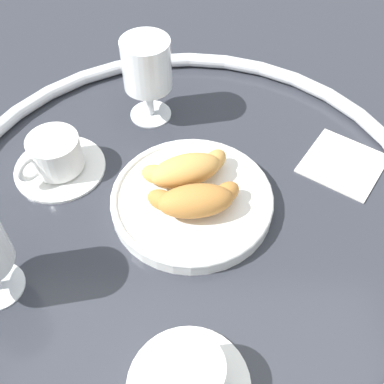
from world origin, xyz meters
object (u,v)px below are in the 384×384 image
at_px(croissant_large, 195,200).
at_px(folded_napkin, 343,163).
at_px(coffee_cup_near, 56,157).
at_px(croissant_small, 188,170).
at_px(pastry_plate, 192,200).
at_px(juice_glass_left, 147,69).
at_px(coffee_cup_far, 188,380).

height_order(croissant_large, folded_napkin, croissant_large).
bearing_deg(coffee_cup_near, croissant_small, -10.59).
height_order(pastry_plate, croissant_large, croissant_large).
bearing_deg(coffee_cup_near, pastry_plate, -18.32).
height_order(croissant_large, croissant_small, same).
height_order(pastry_plate, folded_napkin, pastry_plate).
height_order(pastry_plate, juice_glass_left, juice_glass_left).
xyz_separation_m(croissant_large, coffee_cup_near, (-0.20, 0.09, -0.02)).
xyz_separation_m(pastry_plate, croissant_small, (-0.01, 0.03, 0.03)).
distance_m(coffee_cup_far, juice_glass_left, 0.45).
relative_size(croissant_small, coffee_cup_far, 0.96).
relative_size(coffee_cup_near, coffee_cup_far, 1.00).
distance_m(croissant_large, juice_glass_left, 0.23).
height_order(croissant_small, coffee_cup_near, croissant_small).
height_order(pastry_plate, croissant_small, croissant_small).
bearing_deg(croissant_large, folded_napkin, 25.37).
distance_m(coffee_cup_near, coffee_cup_far, 0.37).
bearing_deg(croissant_large, coffee_cup_far, -91.45).
bearing_deg(juice_glass_left, croissant_large, -70.63).
xyz_separation_m(coffee_cup_near, coffee_cup_far, (0.20, -0.32, 0.00)).
xyz_separation_m(coffee_cup_near, juice_glass_left, (0.13, 0.13, 0.07)).
relative_size(coffee_cup_near, juice_glass_left, 0.97).
distance_m(croissant_large, folded_napkin, 0.25).
bearing_deg(croissant_small, coffee_cup_near, 169.41).
bearing_deg(coffee_cup_far, pastry_plate, 89.75).
xyz_separation_m(pastry_plate, coffee_cup_far, (-0.00, -0.25, 0.01)).
height_order(croissant_large, coffee_cup_far, croissant_large).
bearing_deg(croissant_small, pastry_plate, -78.46).
relative_size(croissant_small, folded_napkin, 1.18).
height_order(pastry_plate, coffee_cup_far, coffee_cup_far).
height_order(coffee_cup_far, juice_glass_left, juice_glass_left).
bearing_deg(pastry_plate, folded_napkin, 19.80).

